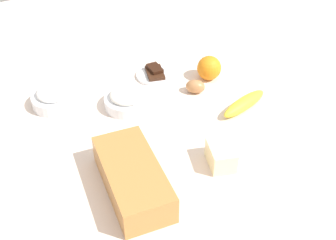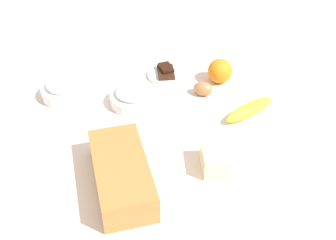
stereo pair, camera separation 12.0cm
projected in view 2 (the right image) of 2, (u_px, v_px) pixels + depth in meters
The scene contains 9 objects.
ground_plane at pixel (168, 133), 1.23m from camera, with size 2.40×2.40×0.02m, color beige.
loaf_pan at pixel (122, 173), 1.03m from camera, with size 0.29×0.16×0.08m.
flour_bowl at pixel (133, 96), 1.31m from camera, with size 0.14×0.14×0.06m.
sugar_bowl at pixel (64, 89), 1.34m from camera, with size 0.15×0.15×0.07m.
banana at pixel (250, 110), 1.27m from camera, with size 0.19×0.04×0.04m, color yellow.
orange_fruit at pixel (220, 71), 1.40m from camera, with size 0.08×0.08×0.08m, color orange.
butter_block at pixel (214, 160), 1.08m from camera, with size 0.09×0.06×0.06m, color #F4EDB2.
egg_near_butter at pixel (203, 89), 1.35m from camera, with size 0.05×0.05×0.06m, color #AF7647.
chocolate_plate at pixel (166, 73), 1.45m from camera, with size 0.13×0.13×0.03m.
Camera 2 is at (-0.88, 0.32, 0.79)m, focal length 44.40 mm.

